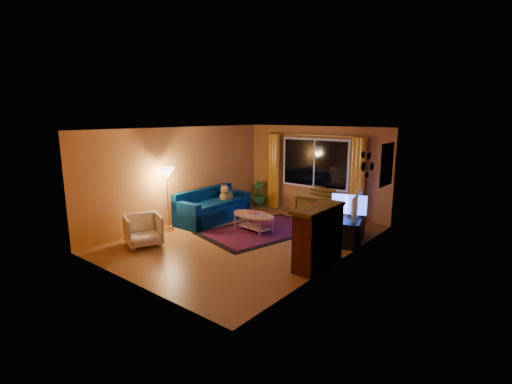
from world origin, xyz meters
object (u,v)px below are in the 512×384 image
Objects in this scene: sofa at (213,205)px; floor_lamp at (168,199)px; bench at (313,208)px; armchair at (143,229)px; coffee_table at (253,223)px; tv_console at (352,229)px.

floor_lamp reaches higher than sofa.
bench is 2.86m from sofa.
armchair is at bearing -86.50° from sofa.
bench is 1.12× the size of coffee_table.
coffee_table is (1.71, 1.21, -0.56)m from floor_lamp.
bench is at bearing 3.35° from armchair.
coffee_table is at bearing -6.28° from armchair.
armchair is at bearing -89.22° from bench.
coffee_table reaches higher than bench.
floor_lamp is 2.17m from coffee_table.
floor_lamp is 1.30× the size of coffee_table.
tv_console is at bearing -24.43° from armchair.
sofa is 2.80× the size of armchair.
tv_console is (1.80, -1.38, 0.07)m from bench.
sofa is 2.32m from armchair.
armchair is 0.48× the size of floor_lamp.
floor_lamp reaches higher than tv_console.
bench is at bearing 126.25° from tv_console.
armchair is (-1.62, -4.52, 0.17)m from bench.
sofa is 1.34× the size of floor_lamp.
floor_lamp is at bearing -100.20° from bench.
bench is 4.80m from armchair.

